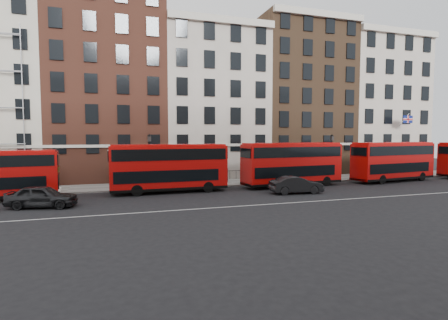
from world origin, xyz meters
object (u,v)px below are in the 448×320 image
object	(u,v)px
car_front	(296,185)
traffic_light	(406,158)
car_rear	(42,196)
bus_b	(169,167)
bus_c	(292,163)
bus_d	(393,160)

from	to	relation	value
car_front	traffic_light	xyz separation A→B (m)	(19.08, 6.35, 1.65)
car_rear	traffic_light	world-z (taller)	traffic_light
bus_b	bus_c	world-z (taller)	bus_c
traffic_light	bus_d	bearing A→B (deg)	-151.83
bus_b	bus_c	size ratio (longest dim) A/B	0.97
car_rear	car_front	distance (m)	21.03
bus_b	car_rear	xyz separation A→B (m)	(-9.98, -4.00, -1.58)
bus_b	traffic_light	world-z (taller)	bus_b
bus_b	traffic_light	bearing A→B (deg)	3.28
bus_d	traffic_light	distance (m)	4.81
bus_b	car_rear	world-z (taller)	bus_b
bus_b	car_rear	bearing A→B (deg)	-159.16
car_rear	car_front	bearing A→B (deg)	-77.47
bus_b	bus_d	distance (m)	25.89
bus_c	bus_d	bearing A→B (deg)	-5.32
bus_d	car_front	xyz separation A→B (m)	(-14.84, -4.08, -1.64)
car_rear	car_front	xyz separation A→B (m)	(21.03, -0.08, -0.04)
car_front	traffic_light	distance (m)	20.18
bus_c	car_rear	size ratio (longest dim) A/B	2.26
traffic_light	bus_c	bearing A→B (deg)	-172.53
bus_d	car_front	distance (m)	15.48
car_front	traffic_light	size ratio (longest dim) A/B	1.48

